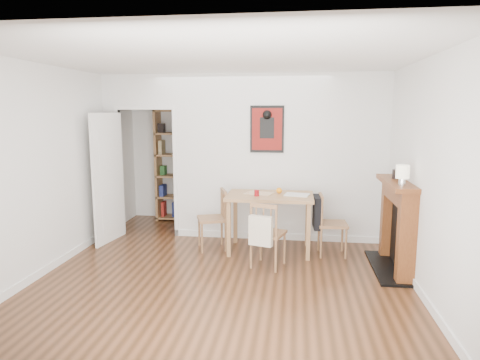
# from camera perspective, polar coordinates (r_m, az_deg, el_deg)

# --- Properties ---
(ground) EXTENTS (5.20, 5.20, 0.00)m
(ground) POSITION_cam_1_polar(r_m,az_deg,el_deg) (5.70, -1.61, -11.62)
(ground) COLOR brown
(ground) RESTS_ON ground
(room_shell) EXTENTS (5.20, 5.20, 5.20)m
(room_shell) POSITION_cam_1_polar(r_m,az_deg,el_deg) (6.69, 1.01, 2.93)
(room_shell) COLOR silver
(room_shell) RESTS_ON ground
(dining_table) EXTENTS (1.23, 0.78, 0.84)m
(dining_table) POSITION_cam_1_polar(r_m,az_deg,el_deg) (6.17, 4.00, -2.88)
(dining_table) COLOR #9B7048
(dining_table) RESTS_ON ground
(chair_left) EXTENTS (0.57, 0.57, 0.89)m
(chair_left) POSITION_cam_1_polar(r_m,az_deg,el_deg) (6.33, -3.75, -5.27)
(chair_left) COLOR #946745
(chair_left) RESTS_ON ground
(chair_right) EXTENTS (0.52, 0.46, 0.88)m
(chair_right) POSITION_cam_1_polar(r_m,az_deg,el_deg) (6.19, 12.04, -5.71)
(chair_right) COLOR #946745
(chair_right) RESTS_ON ground
(chair_front) EXTENTS (0.55, 0.59, 0.88)m
(chair_front) POSITION_cam_1_polar(r_m,az_deg,el_deg) (5.61, 3.72, -7.17)
(chair_front) COLOR #946745
(chair_front) RESTS_ON ground
(bookshelf) EXTENTS (0.87, 0.35, 2.08)m
(bookshelf) POSITION_cam_1_polar(r_m,az_deg,el_deg) (8.02, -8.03, 1.91)
(bookshelf) COLOR #9B7048
(bookshelf) RESTS_ON ground
(fireplace) EXTENTS (0.45, 1.25, 1.16)m
(fireplace) POSITION_cam_1_polar(r_m,az_deg,el_deg) (5.84, 20.30, -5.36)
(fireplace) COLOR brown
(fireplace) RESTS_ON ground
(red_glass) EXTENTS (0.07, 0.07, 0.09)m
(red_glass) POSITION_cam_1_polar(r_m,az_deg,el_deg) (6.03, 2.24, -1.73)
(red_glass) COLOR maroon
(red_glass) RESTS_ON dining_table
(orange_fruit) EXTENTS (0.09, 0.09, 0.09)m
(orange_fruit) POSITION_cam_1_polar(r_m,az_deg,el_deg) (6.24, 5.23, -1.41)
(orange_fruit) COLOR orange
(orange_fruit) RESTS_ON dining_table
(placemat) EXTENTS (0.46, 0.39, 0.00)m
(placemat) POSITION_cam_1_polar(r_m,az_deg,el_deg) (6.23, 2.57, -1.77)
(placemat) COLOR beige
(placemat) RESTS_ON dining_table
(notebook) EXTENTS (0.37, 0.30, 0.02)m
(notebook) POSITION_cam_1_polar(r_m,az_deg,el_deg) (6.14, 7.61, -1.96)
(notebook) COLOR silver
(notebook) RESTS_ON dining_table
(mantel_lamp) EXTENTS (0.16, 0.16, 0.24)m
(mantel_lamp) POSITION_cam_1_polar(r_m,az_deg,el_deg) (5.32, 20.85, 0.89)
(mantel_lamp) COLOR silver
(mantel_lamp) RESTS_ON fireplace
(ceramic_jar_a) EXTENTS (0.10, 0.10, 0.12)m
(ceramic_jar_a) POSITION_cam_1_polar(r_m,az_deg,el_deg) (5.87, 20.09, 0.72)
(ceramic_jar_a) COLOR black
(ceramic_jar_a) RESTS_ON fireplace
(ceramic_jar_b) EXTENTS (0.08, 0.08, 0.10)m
(ceramic_jar_b) POSITION_cam_1_polar(r_m,az_deg,el_deg) (6.06, 20.00, 0.89)
(ceramic_jar_b) COLOR black
(ceramic_jar_b) RESTS_ON fireplace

